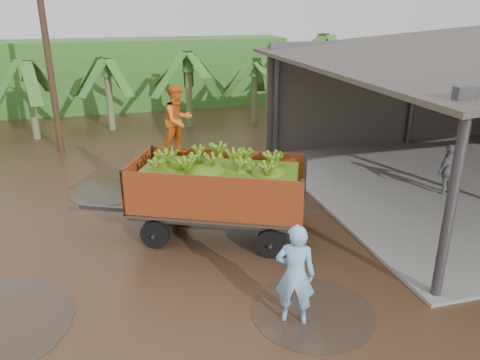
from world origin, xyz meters
name	(u,v)px	position (x,y,z in m)	size (l,w,h in m)	color
ground	(145,244)	(0.00, 0.00, 0.00)	(100.00, 100.00, 0.00)	black
hedge_north	(78,76)	(-2.00, 16.00, 1.80)	(22.00, 3.00, 3.60)	#2D661E
banana_trailer	(218,187)	(1.81, 0.01, 1.27)	(5.61, 3.52, 3.60)	#B9411A
man_blue	(295,275)	(2.35, -3.63, 0.96)	(0.70, 0.46, 1.92)	#7DB0E4
man_grey	(448,171)	(8.86, 0.65, 0.79)	(0.93, 0.39, 1.59)	gray
utility_pole	(45,31)	(-2.49, 8.32, 4.45)	(1.20, 0.24, 8.79)	#47301E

